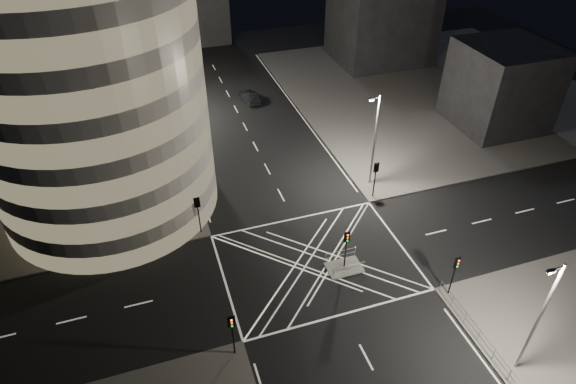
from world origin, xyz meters
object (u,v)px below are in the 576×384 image
object	(u,v)px
street_lamp_left_near	(178,155)
traffic_signal_nr	(455,269)
traffic_signal_fr	(376,173)
sedan	(249,97)
street_lamp_left_far	(158,80)
traffic_signal_fl	(198,209)
street_lamp_right_near	(539,317)
traffic_signal_island	(346,243)
central_island	(344,267)
street_lamp_right_far	(374,138)
traffic_signal_nl	(232,328)

from	to	relation	value
street_lamp_left_near	traffic_signal_nr	bearing A→B (deg)	-45.87
traffic_signal_fr	traffic_signal_nr	size ratio (longest dim) A/B	1.00
sedan	street_lamp_left_far	bearing A→B (deg)	0.69
traffic_signal_fl	street_lamp_left_near	bearing A→B (deg)	96.97
traffic_signal_fr	street_lamp_right_near	bearing A→B (deg)	-88.25
traffic_signal_nr	traffic_signal_fl	bearing A→B (deg)	142.31
traffic_signal_fr	traffic_signal_fl	bearing A→B (deg)	180.00
traffic_signal_fr	traffic_signal_island	bearing A→B (deg)	-129.33
traffic_signal_fr	traffic_signal_island	distance (m)	10.73
central_island	sedan	distance (m)	33.14
traffic_signal_island	sedan	size ratio (longest dim) A/B	0.91
street_lamp_left_near	street_lamp_right_far	world-z (taller)	same
street_lamp_right_far	central_island	bearing A→B (deg)	-125.30
central_island	street_lamp_left_far	size ratio (longest dim) A/B	0.30
street_lamp_left_near	street_lamp_right_near	distance (m)	32.13
traffic_signal_nr	street_lamp_right_far	bearing A→B (deg)	87.70
street_lamp_left_far	street_lamp_right_near	xyz separation A→B (m)	(18.87, -44.00, 0.00)
street_lamp_right_far	sedan	bearing A→B (deg)	107.45
traffic_signal_nr	traffic_signal_island	bearing A→B (deg)	142.07
traffic_signal_island	street_lamp_left_near	distance (m)	17.89
street_lamp_left_far	street_lamp_right_near	distance (m)	47.88
central_island	traffic_signal_fl	distance (m)	13.91
street_lamp_left_near	street_lamp_right_near	world-z (taller)	same
street_lamp_right_far	sedan	size ratio (longest dim) A/B	2.28
street_lamp_left_far	traffic_signal_fl	bearing A→B (deg)	-88.43
street_lamp_left_far	sedan	distance (m)	12.81
central_island	traffic_signal_fl	size ratio (longest dim) A/B	0.75
street_lamp_right_near	sedan	bearing A→B (deg)	98.86
street_lamp_left_near	street_lamp_right_far	bearing A→B (deg)	-9.03
street_lamp_left_far	street_lamp_right_near	bearing A→B (deg)	-66.79
traffic_signal_nl	traffic_signal_nr	distance (m)	17.60
street_lamp_left_far	sedan	world-z (taller)	street_lamp_left_far
street_lamp_right_far	traffic_signal_nl	bearing A→B (deg)	-139.09
central_island	sedan	bearing A→B (deg)	89.44
central_island	traffic_signal_fr	bearing A→B (deg)	50.67
traffic_signal_fr	traffic_signal_island	world-z (taller)	same
traffic_signal_fl	street_lamp_left_near	world-z (taller)	street_lamp_left_near
traffic_signal_fl	traffic_signal_island	bearing A→B (deg)	-37.54
traffic_signal_nl	street_lamp_right_far	size ratio (longest dim) A/B	0.40
street_lamp_right_near	street_lamp_left_far	bearing A→B (deg)	113.21
central_island	traffic_signal_fr	xyz separation A→B (m)	(6.80, 8.30, 2.84)
central_island	street_lamp_right_near	xyz separation A→B (m)	(7.44, -12.50, 5.47)
traffic_signal_fl	sedan	bearing A→B (deg)	65.87
traffic_signal_fl	traffic_signal_fr	bearing A→B (deg)	0.00
sedan	street_lamp_right_near	bearing A→B (deg)	91.66
traffic_signal_island	street_lamp_right_near	world-z (taller)	street_lamp_right_near
street_lamp_left_near	sedan	world-z (taller)	street_lamp_left_near
traffic_signal_nr	sedan	bearing A→B (deg)	99.57
traffic_signal_fr	street_lamp_left_near	size ratio (longest dim) A/B	0.40
traffic_signal_nl	street_lamp_left_near	bearing A→B (deg)	91.94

